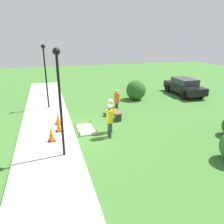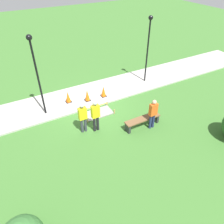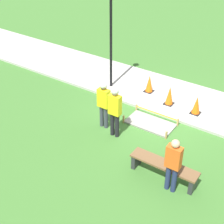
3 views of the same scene
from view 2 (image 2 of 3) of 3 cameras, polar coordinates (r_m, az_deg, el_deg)
name	(u,v)px [view 2 (image 2 of 3)]	position (r m, az deg, el deg)	size (l,w,h in m)	color
ground_plane	(93,108)	(12.87, -5.06, 1.00)	(60.00, 60.00, 0.00)	#3D702D
sidewalk	(83,96)	(13.92, -7.48, 4.07)	(28.00, 2.79, 0.10)	#ADAAA3
wet_concrete_patch	(98,113)	(12.38, -3.73, -0.33)	(1.70, 0.93, 0.29)	gray
traffic_cone_near_patch	(103,91)	(13.58, -2.25, 5.40)	(0.34, 0.34, 0.69)	black
traffic_cone_far_patch	(87,95)	(13.23, -6.48, 4.36)	(0.34, 0.34, 0.73)	black
traffic_cone_sidewalk_edge	(68,97)	(13.28, -11.43, 3.89)	(0.34, 0.34, 0.70)	black
park_bench	(142,121)	(11.39, 7.94, -2.24)	(1.97, 0.44, 0.52)	#2D2D33
worker_supervisor	(95,113)	(10.62, -4.35, -0.18)	(0.40, 0.27, 1.84)	black
worker_assistant	(83,115)	(10.65, -7.67, -0.77)	(0.40, 0.25, 1.75)	#383D47
bystander_in_orange_shirt	(153,113)	(11.04, 10.64, -0.15)	(0.40, 0.22, 1.69)	navy
lamppost_near	(36,67)	(11.47, -19.35, 11.15)	(0.28, 0.28, 4.35)	black
lamppost_far	(148,41)	(14.61, 9.49, 17.80)	(0.28, 0.28, 4.31)	black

